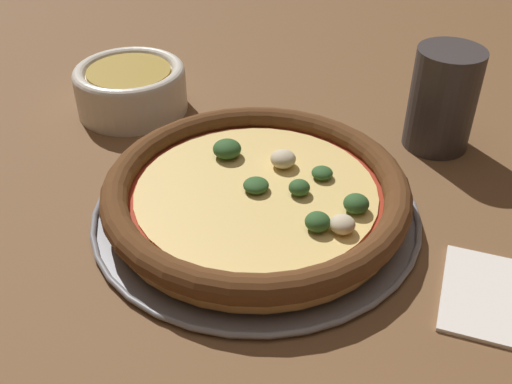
{
  "coord_description": "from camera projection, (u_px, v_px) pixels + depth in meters",
  "views": [
    {
      "loc": [
        0.06,
        -0.47,
        0.38
      ],
      "look_at": [
        0.0,
        0.0,
        0.03
      ],
      "focal_mm": 42.0,
      "sensor_mm": 36.0,
      "label": 1
    }
  ],
  "objects": [
    {
      "name": "bowl_near",
      "position": [
        131.0,
        87.0,
        0.76
      ],
      "size": [
        0.14,
        0.14,
        0.06
      ],
      "color": "silver",
      "rests_on": "ground_plane"
    },
    {
      "name": "drinking_cup",
      "position": [
        443.0,
        99.0,
        0.68
      ],
      "size": [
        0.08,
        0.08,
        0.12
      ],
      "color": "#383333",
      "rests_on": "ground_plane"
    },
    {
      "name": "pizza",
      "position": [
        257.0,
        193.0,
        0.59
      ],
      "size": [
        0.3,
        0.3,
        0.04
      ],
      "color": "tan",
      "rests_on": "pizza_tray"
    },
    {
      "name": "pizza_tray",
      "position": [
        256.0,
        211.0,
        0.6
      ],
      "size": [
        0.33,
        0.33,
        0.01
      ],
      "color": "gray",
      "rests_on": "ground_plane"
    },
    {
      "name": "ground_plane",
      "position": [
        256.0,
        214.0,
        0.6
      ],
      "size": [
        3.0,
        3.0,
        0.0
      ],
      "primitive_type": "plane",
      "color": "brown"
    }
  ]
}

